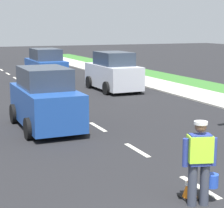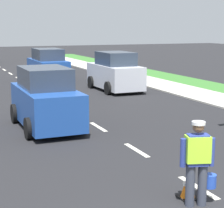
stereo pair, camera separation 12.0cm
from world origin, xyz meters
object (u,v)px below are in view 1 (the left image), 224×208
object	(u,v)px
car_parked_far	(113,73)
car_oncoming_lead	(45,100)
traffic_cone_near	(190,186)
car_outgoing_far	(46,66)
road_worker	(201,159)

from	to	relation	value
car_parked_far	car_oncoming_lead	bearing A→B (deg)	-128.55
traffic_cone_near	car_outgoing_far	bearing A→B (deg)	83.99
road_worker	car_outgoing_far	bearing A→B (deg)	84.02
road_worker	car_outgoing_far	distance (m)	19.65
road_worker	car_oncoming_lead	world-z (taller)	car_oncoming_lead
car_oncoming_lead	car_parked_far	bearing A→B (deg)	51.45
car_outgoing_far	car_parked_far	world-z (taller)	car_parked_far
car_parked_far	road_worker	bearing A→B (deg)	-107.12
road_worker	car_oncoming_lead	size ratio (longest dim) A/B	0.43
road_worker	traffic_cone_near	xyz separation A→B (m)	(0.03, 0.35, -0.67)
road_worker	car_outgoing_far	world-z (taller)	car_outgoing_far
traffic_cone_near	car_oncoming_lead	size ratio (longest dim) A/B	0.14
road_worker	car_oncoming_lead	distance (m)	7.43
car_outgoing_far	car_parked_far	distance (m)	5.78
road_worker	car_outgoing_far	xyz separation A→B (m)	(2.05, 19.55, 0.02)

